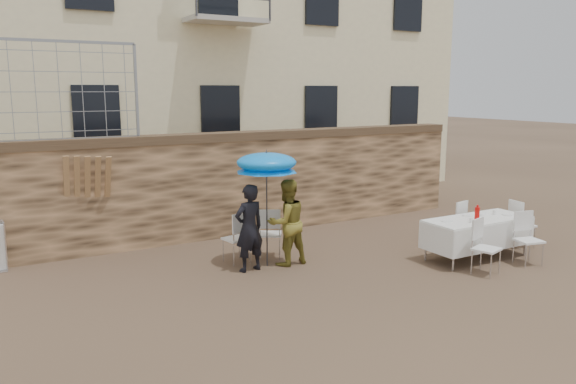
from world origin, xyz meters
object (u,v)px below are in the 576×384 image
couple_chair_left (236,237)px  table_chair_back (453,223)px  table_chair_side (522,224)px  soda_bottle (477,214)px  umbrella (267,166)px  couple_chair_right (270,232)px  woman_dress (287,222)px  banquet_table (478,220)px  man_suit (249,228)px  table_chair_front_left (487,247)px  table_chair_front_right (529,239)px

couple_chair_left → table_chair_back: same height
table_chair_side → soda_bottle: bearing=108.1°
umbrella → couple_chair_right: 1.44m
woman_dress → banquet_table: 3.60m
table_chair_back → table_chair_side: same height
woman_dress → man_suit: bearing=-3.3°
table_chair_front_left → table_chair_side: 2.17m
man_suit → couple_chair_left: 0.62m
couple_chair_right → table_chair_front_right: bearing=174.1°
couple_chair_left → table_chair_front_left: same height
umbrella → soda_bottle: umbrella is taller
soda_bottle → table_chair_back: soda_bottle is taller
banquet_table → table_chair_side: bearing=4.1°
couple_chair_left → couple_chair_right: same height
man_suit → banquet_table: size_ratio=0.74×
man_suit → table_chair_side: man_suit is taller
woman_dress → table_chair_side: bearing=160.8°
couple_chair_left → table_chair_front_right: same height
woman_dress → table_chair_front_right: (3.80, -2.19, -0.30)m
woman_dress → banquet_table: size_ratio=0.75×
table_chair_front_left → table_chair_front_right: bearing=-16.8°
man_suit → couple_chair_right: 0.94m
soda_bottle → couple_chair_left: bearing=150.9°
banquet_table → table_chair_front_right: (0.50, -0.75, -0.25)m
soda_bottle → table_chair_side: bearing=8.9°
couple_chair_right → couple_chair_left: bearing=29.5°
woman_dress → table_chair_front_left: (2.70, -2.19, -0.30)m
man_suit → table_chair_back: bearing=163.2°
banquet_table → table_chair_front_right: size_ratio=2.19×
man_suit → table_chair_back: 4.31m
couple_chair_left → table_chair_side: 5.77m
couple_chair_right → table_chair_back: 3.74m
woman_dress → table_chair_front_left: bearing=137.7°
umbrella → table_chair_back: (3.85, -0.74, -1.34)m
table_chair_front_left → table_chair_back: size_ratio=1.00×
table_chair_front_left → table_chair_front_right: (1.10, 0.00, 0.00)m
man_suit → woman_dress: woman_dress is taller
umbrella → table_chair_side: umbrella is taller
couple_chair_left → table_chair_front_left: 4.40m
couple_chair_left → banquet_table: 4.52m
couple_chair_left → table_chair_side: bearing=150.6°
umbrella → man_suit: bearing=-166.0°
table_chair_front_right → table_chair_side: size_ratio=1.00×
woman_dress → table_chair_back: woman_dress is taller
couple_chair_right → table_chair_front_left: 3.88m
couple_chair_left → table_chair_side: same height
table_chair_front_left → woman_dress: bearing=124.1°
couple_chair_left → banquet_table: size_ratio=0.46×
couple_chair_left → couple_chair_right: size_ratio=1.00×
banquet_table → table_chair_front_right: 0.94m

